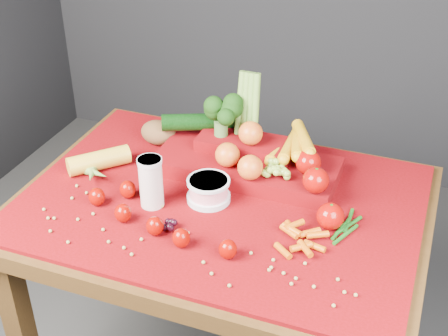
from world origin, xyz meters
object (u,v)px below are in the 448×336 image
(milk_glass, at_px, (151,181))
(yogurt_bowl, at_px, (209,189))
(produce_mound, at_px, (252,155))
(table, at_px, (221,230))

(milk_glass, bearing_deg, yogurt_bowl, 28.51)
(produce_mound, bearing_deg, yogurt_bowl, -110.25)
(table, distance_m, produce_mound, 0.23)
(table, relative_size, produce_mound, 1.81)
(milk_glass, relative_size, produce_mound, 0.23)
(table, bearing_deg, yogurt_bowl, -153.74)
(yogurt_bowl, relative_size, produce_mound, 0.19)
(yogurt_bowl, bearing_deg, produce_mound, 69.75)
(table, xyz_separation_m, milk_glass, (-0.16, -0.09, 0.18))
(table, height_order, milk_glass, milk_glass)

